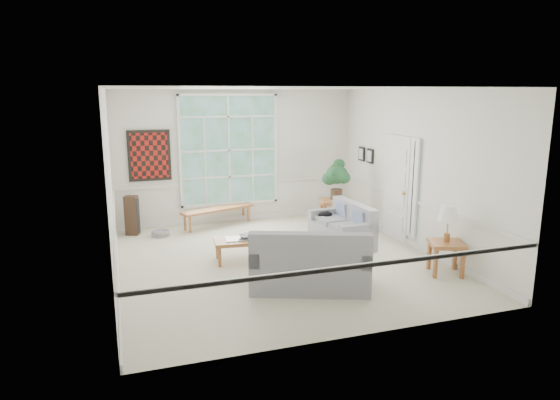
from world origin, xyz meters
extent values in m
cube|color=beige|center=(0.00, 0.00, -0.01)|extent=(5.50, 6.00, 0.01)
cube|color=white|center=(0.00, 0.00, 3.00)|extent=(5.50, 6.00, 0.02)
cube|color=white|center=(0.00, 3.00, 1.50)|extent=(5.50, 0.02, 3.00)
cube|color=white|center=(0.00, -3.00, 1.50)|extent=(5.50, 0.02, 3.00)
cube|color=white|center=(-2.75, 0.00, 1.50)|extent=(0.02, 6.00, 3.00)
cube|color=white|center=(2.75, 0.00, 1.50)|extent=(0.02, 6.00, 3.00)
cube|color=white|center=(-0.20, 2.96, 1.65)|extent=(2.30, 0.08, 2.40)
cube|color=white|center=(2.71, 0.60, 1.05)|extent=(0.08, 0.90, 2.10)
cube|color=white|center=(2.71, -0.03, 1.15)|extent=(0.08, 0.26, 1.90)
cube|color=#5B130F|center=(-1.95, 2.95, 1.60)|extent=(0.90, 0.06, 1.10)
cube|color=black|center=(2.71, 1.75, 1.55)|extent=(0.04, 0.26, 0.32)
cube|color=black|center=(2.71, 2.15, 1.55)|extent=(0.04, 0.26, 0.32)
cube|color=gray|center=(1.48, 0.54, 0.40)|extent=(0.85, 1.53, 0.81)
cube|color=gray|center=(0.07, -1.35, 0.48)|extent=(1.99, 1.50, 0.96)
cube|color=#A35F30|center=(-0.56, 0.15, 0.20)|extent=(1.15, 0.71, 0.41)
imported|color=#95959A|center=(-0.53, 0.16, 0.45)|extent=(0.42, 0.42, 0.08)
cube|color=#A35F30|center=(-0.56, 2.65, 0.20)|extent=(1.72, 0.91, 0.40)
cube|color=#A35F30|center=(1.88, 1.76, 0.30)|extent=(0.74, 0.74, 0.61)
cube|color=#A35F30|center=(2.40, -1.52, 0.27)|extent=(0.69, 0.69, 0.54)
cylinder|color=gray|center=(-1.85, 2.21, 0.06)|extent=(0.50, 0.50, 0.12)
cube|color=#362419|center=(-2.40, 2.51, 0.42)|extent=(0.32, 0.29, 0.83)
ellipsoid|color=black|center=(1.37, 1.06, 0.48)|extent=(0.32, 0.23, 0.14)
camera|label=1|loc=(-2.64, -8.06, 2.95)|focal=32.00mm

